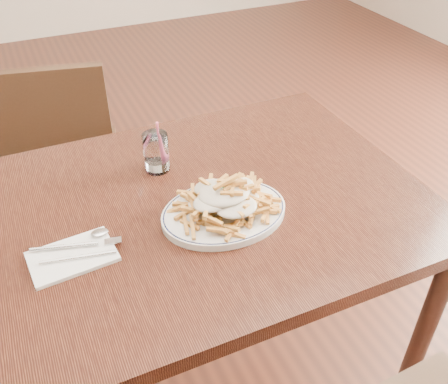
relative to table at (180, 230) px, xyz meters
name	(u,v)px	position (x,y,z in m)	size (l,w,h in m)	color
floor	(191,383)	(0.00, 0.00, -0.67)	(7.00, 7.00, 0.00)	black
table	(180,230)	(0.00, 0.00, 0.00)	(1.20, 0.80, 0.75)	black
chair_far	(62,153)	(-0.19, 0.79, -0.18)	(0.47, 0.47, 0.86)	black
fries_plate	(224,212)	(0.08, -0.08, 0.09)	(0.32, 0.29, 0.02)	white
loaded_fries	(224,197)	(0.08, -0.08, 0.13)	(0.26, 0.23, 0.07)	#C1873B
napkin	(72,257)	(-0.26, -0.08, 0.08)	(0.18, 0.11, 0.01)	white
cutlery	(71,252)	(-0.26, -0.07, 0.09)	(0.20, 0.10, 0.01)	silver
water_glass	(156,154)	(0.00, 0.17, 0.12)	(0.06, 0.06, 0.14)	white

